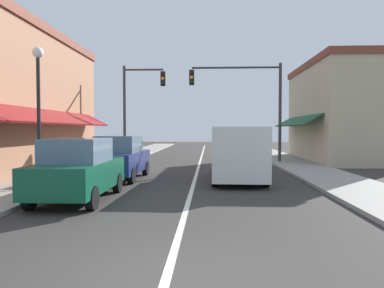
{
  "coord_description": "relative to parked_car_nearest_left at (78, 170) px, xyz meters",
  "views": [
    {
      "loc": [
        0.58,
        -4.85,
        2.02
      ],
      "look_at": [
        -0.24,
        13.1,
        1.33
      ],
      "focal_mm": 35.25,
      "sensor_mm": 36.0,
      "label": 1
    }
  ],
  "objects": [
    {
      "name": "ground_plane",
      "position": [
        3.15,
        12.33,
        -0.88
      ],
      "size": [
        80.0,
        80.0,
        0.0
      ],
      "primitive_type": "plane",
      "color": "#33302D"
    },
    {
      "name": "sidewalk_left",
      "position": [
        -2.35,
        12.33,
        -0.82
      ],
      "size": [
        2.6,
        56.0,
        0.12
      ],
      "primitive_type": "cube",
      "color": "gray",
      "rests_on": "ground"
    },
    {
      "name": "sidewalk_right",
      "position": [
        8.65,
        12.33,
        -0.82
      ],
      "size": [
        2.6,
        56.0,
        0.12
      ],
      "primitive_type": "cube",
      "color": "gray",
      "rests_on": "ground"
    },
    {
      "name": "lane_center_stripe",
      "position": [
        3.15,
        12.33,
        -0.88
      ],
      "size": [
        0.14,
        52.0,
        0.01
      ],
      "primitive_type": "cube",
      "color": "silver",
      "rests_on": "ground"
    },
    {
      "name": "storefront_right_block",
      "position": [
        12.05,
        14.33,
        2.28
      ],
      "size": [
        5.53,
        10.2,
        6.32
      ],
      "color": "#BCAD8E",
      "rests_on": "ground"
    },
    {
      "name": "parked_car_nearest_left",
      "position": [
        0.0,
        0.0,
        0.0
      ],
      "size": [
        1.81,
        4.12,
        1.77
      ],
      "rotation": [
        0.0,
        0.0,
        0.01
      ],
      "color": "#0F4C33",
      "rests_on": "ground"
    },
    {
      "name": "parked_car_second_left",
      "position": [
        0.08,
        4.64,
        0.0
      ],
      "size": [
        1.86,
        4.14,
        1.77
      ],
      "rotation": [
        0.0,
        0.0,
        -0.02
      ],
      "color": "navy",
      "rests_on": "ground"
    },
    {
      "name": "van_in_lane",
      "position": [
        4.85,
        4.37,
        0.27
      ],
      "size": [
        2.1,
        5.23,
        2.12
      ],
      "rotation": [
        0.0,
        0.0,
        -0.03
      ],
      "color": "silver",
      "rests_on": "ground"
    },
    {
      "name": "traffic_signal_mast_arm",
      "position": [
        6.08,
        12.16,
        3.22
      ],
      "size": [
        5.51,
        0.5,
        5.98
      ],
      "color": "#333333",
      "rests_on": "ground"
    },
    {
      "name": "traffic_signal_left_corner",
      "position": [
        -0.83,
        13.14,
        3.06
      ],
      "size": [
        2.73,
        0.5,
        6.05
      ],
      "color": "#333333",
      "rests_on": "ground"
    },
    {
      "name": "street_lamp_left_near",
      "position": [
        -1.85,
        1.58,
        2.3
      ],
      "size": [
        0.36,
        0.36,
        4.71
      ],
      "color": "black",
      "rests_on": "ground"
    }
  ]
}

